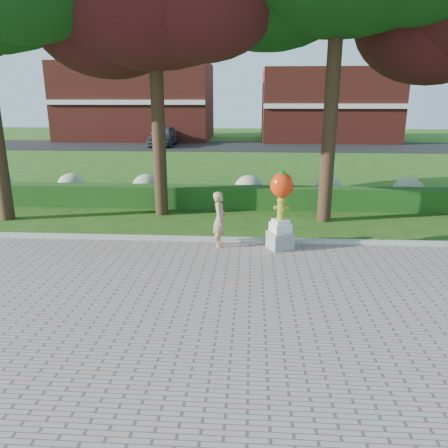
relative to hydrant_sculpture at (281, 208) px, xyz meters
name	(u,v)px	position (x,y,z in m)	size (l,w,h in m)	color
ground	(198,287)	(-1.88, -2.50, -1.15)	(100.00, 100.00, 0.00)	#234A12
walkway	(160,417)	(-1.88, -6.50, -1.13)	(40.00, 14.00, 0.04)	gray
curb	(211,240)	(-1.88, 0.50, -1.07)	(40.00, 0.18, 0.15)	#ADADA5
lawn_hedge	(221,197)	(-1.88, 4.50, -0.75)	(24.00, 0.70, 0.80)	#134313
hydrangea_row	(238,188)	(-1.31, 5.50, -0.60)	(20.10, 1.10, 0.99)	#99A17B
street	(239,146)	(-1.88, 25.50, -1.14)	(50.00, 8.00, 0.02)	black
building_left	(137,102)	(-11.88, 31.50, 2.35)	(14.00, 8.00, 7.00)	maroon
building_right	(327,105)	(6.12, 31.50, 2.05)	(12.00, 8.00, 6.40)	maroon
hydrant_sculpture	(281,208)	(0.00, 0.00, 0.00)	(0.75, 0.75, 2.09)	gray
woman	(220,219)	(-1.61, 0.10, -0.36)	(0.55, 0.36, 1.50)	tan
parked_car	(163,136)	(-8.18, 25.40, -0.31)	(1.94, 4.82, 1.64)	#45474E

